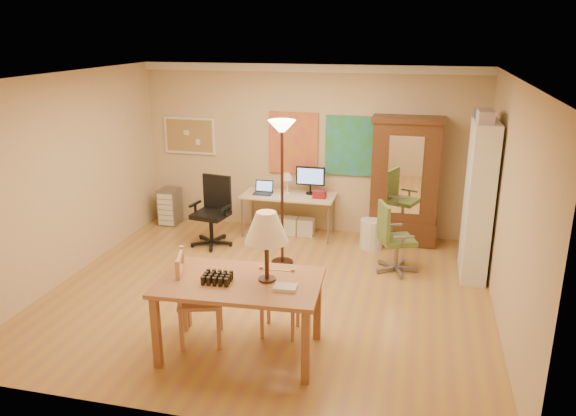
% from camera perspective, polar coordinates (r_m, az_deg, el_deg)
% --- Properties ---
extents(floor, '(5.50, 5.50, 0.00)m').
position_cam_1_polar(floor, '(7.26, -1.94, -8.57)').
color(floor, '#AE843D').
rests_on(floor, ground).
extents(crown_molding, '(5.50, 0.08, 0.12)m').
position_cam_1_polar(crown_molding, '(8.92, 2.20, 14.02)').
color(crown_molding, white).
rests_on(crown_molding, floor).
extents(corkboard, '(0.90, 0.04, 0.62)m').
position_cam_1_polar(corkboard, '(9.68, -9.95, 7.27)').
color(corkboard, tan).
rests_on(corkboard, floor).
extents(art_panel_left, '(0.80, 0.04, 1.00)m').
position_cam_1_polar(art_panel_left, '(9.14, 0.57, 6.59)').
color(art_panel_left, gold).
rests_on(art_panel_left, floor).
extents(art_panel_right, '(0.75, 0.04, 0.95)m').
position_cam_1_polar(art_panel_right, '(8.98, 6.21, 6.29)').
color(art_panel_right, teal).
rests_on(art_panel_right, floor).
extents(dining_table, '(1.68, 1.06, 1.53)m').
position_cam_1_polar(dining_table, '(5.61, -3.97, -5.91)').
color(dining_table, brown).
rests_on(dining_table, floor).
extents(ladder_chair_back, '(0.41, 0.39, 0.85)m').
position_cam_1_polar(ladder_chair_back, '(6.18, -0.84, -9.41)').
color(ladder_chair_back, tan).
rests_on(ladder_chair_back, floor).
extents(ladder_chair_left, '(0.57, 0.58, 1.01)m').
position_cam_1_polar(ladder_chair_left, '(6.10, -9.20, -9.23)').
color(ladder_chair_left, tan).
rests_on(ladder_chair_left, floor).
extents(torchiere_lamp, '(0.37, 0.37, 2.06)m').
position_cam_1_polar(torchiere_lamp, '(7.61, -0.62, 5.88)').
color(torchiere_lamp, '#381D16').
rests_on(torchiere_lamp, floor).
extents(computer_desk, '(1.49, 0.65, 1.12)m').
position_cam_1_polar(computer_desk, '(9.09, 0.28, -0.22)').
color(computer_desk, '#C2B78E').
rests_on(computer_desk, floor).
extents(office_chair_black, '(0.66, 0.66, 1.07)m').
position_cam_1_polar(office_chair_black, '(8.79, -7.68, -1.90)').
color(office_chair_black, black).
rests_on(office_chair_black, floor).
extents(office_chair_green, '(0.61, 0.61, 0.99)m').
position_cam_1_polar(office_chair_green, '(7.90, 10.71, -4.53)').
color(office_chair_green, slate).
rests_on(office_chair_green, floor).
extents(drawer_cart, '(0.31, 0.37, 0.62)m').
position_cam_1_polar(drawer_cart, '(9.83, -11.92, 0.16)').
color(drawer_cart, slate).
rests_on(drawer_cart, floor).
extents(armoire, '(1.07, 0.51, 1.97)m').
position_cam_1_polar(armoire, '(8.83, 11.73, 1.87)').
color(armoire, '#3D1A10').
rests_on(armoire, floor).
extents(bookshelf, '(0.32, 0.84, 2.11)m').
position_cam_1_polar(bookshelf, '(7.80, 18.77, 0.66)').
color(bookshelf, white).
rests_on(bookshelf, floor).
extents(wastebin, '(0.35, 0.35, 0.44)m').
position_cam_1_polar(wastebin, '(8.70, 8.47, -2.61)').
color(wastebin, silver).
rests_on(wastebin, floor).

